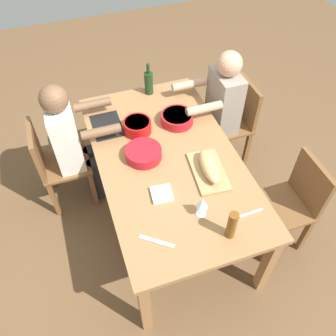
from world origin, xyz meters
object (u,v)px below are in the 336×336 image
Objects in this scene: chair_far_right at (54,162)px; wine_bottle at (149,82)px; bread_loaf at (209,166)px; diner_far_right at (71,138)px; diner_near_right at (219,105)px; chair_near_left at (293,200)px; wine_glass at (202,203)px; beer_bottle at (232,225)px; napkin_stack at (162,194)px; chair_near_right at (235,119)px; serving_bowl_salad at (144,153)px; cutting_board at (208,171)px; dining_table at (168,165)px; serving_bowl_greens at (177,118)px; serving_bowl_fruit at (137,126)px.

wine_bottle is at bearing -71.66° from chair_far_right.
chair_far_right is 2.66× the size of bread_loaf.
diner_far_right is 0.82m from wine_bottle.
diner_near_right and diner_far_right have the same top height.
diner_near_right reaches higher than chair_near_left.
wine_glass is at bearing 149.14° from bread_loaf.
bread_loaf is 0.52m from beer_bottle.
napkin_stack is at bearing 135.22° from diner_near_right.
chair_near_right reaches higher than serving_bowl_salad.
bread_loaf reaches higher than cutting_board.
wine_bottle is at bearing 7.01° from bread_loaf.
diner_far_right is 1.14m from cutting_board.
napkin_stack is at bearing 102.36° from cutting_board.
wine_glass is (-0.60, -0.21, 0.07)m from serving_bowl_salad.
dining_table is at bearing 4.56° from wine_glass.
bread_loaf is (-0.29, -0.39, 0.02)m from serving_bowl_salad.
napkin_stack is (-0.38, -0.01, -0.03)m from serving_bowl_salad.
diner_far_right is at bearing -90.00° from chair_far_right.
diner_near_right is at bearing -30.20° from bread_loaf.
wine_bottle is at bearing 12.51° from serving_bowl_greens.
wine_bottle is at bearing 29.28° from chair_near_left.
cutting_board is (-0.58, -0.36, -0.05)m from serving_bowl_fruit.
chair_far_right is 1.09m from serving_bowl_greens.
beer_bottle reaches higher than serving_bowl_fruit.
beer_bottle reaches higher than napkin_stack.
beer_bottle is (-1.23, 0.68, 0.37)m from chair_near_right.
diner_near_right is 8.57× the size of napkin_stack.
serving_bowl_greens is 0.47m from wine_bottle.
chair_far_right reaches higher than napkin_stack.
wine_glass is (-1.03, -0.87, 0.37)m from chair_far_right.
wine_bottle is at bearing -19.89° from serving_bowl_salad.
chair_near_right is 1.50m from diner_far_right.
wine_glass reaches higher than dining_table.
cutting_board is at bearing 0.00° from bread_loaf.
chair_near_left is 3.17× the size of serving_bowl_salad.
wine_glass is at bearing 149.14° from cutting_board.
cutting_board is (-0.23, -0.23, 0.09)m from dining_table.
diner_far_right is 4.14× the size of wine_bottle.
chair_near_right is at bearing -59.12° from dining_table.
bread_loaf reaches higher than serving_bowl_salad.
napkin_stack is (-0.81, -0.68, 0.27)m from chair_far_right.
chair_far_right is 2.93× the size of wine_bottle.
beer_bottle reaches higher than serving_bowl_salad.
serving_bowl_greens is 0.58m from cutting_board.
serving_bowl_salad is at bearing 160.11° from wine_bottle.
napkin_stack reaches higher than dining_table.
chair_near_left reaches higher than serving_bowl_salad.
beer_bottle reaches higher than chair_far_right.
wine_glass reaches higher than serving_bowl_salad.
cutting_board is at bearing -134.70° from dining_table.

